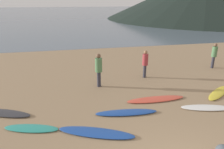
% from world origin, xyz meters
% --- Properties ---
extents(ground_plane, '(120.00, 120.00, 0.20)m').
position_xyz_m(ground_plane, '(0.00, 10.00, -0.10)').
color(ground_plane, '#997C5B').
rests_on(ground_plane, ground).
extents(ocean_water, '(140.00, 100.00, 0.01)m').
position_xyz_m(ocean_water, '(0.00, 65.50, 0.00)').
color(ocean_water, slate).
rests_on(ocean_water, ground).
extents(surfboard_1, '(2.37, 1.42, 0.10)m').
position_xyz_m(surfboard_1, '(-5.32, 4.93, 0.05)').
color(surfboard_1, '#333338').
rests_on(surfboard_1, ground).
extents(surfboard_2, '(1.98, 1.01, 0.07)m').
position_xyz_m(surfboard_2, '(-4.09, 3.62, 0.04)').
color(surfboard_2, teal).
rests_on(surfboard_2, ground).
extents(surfboard_3, '(2.63, 1.54, 0.09)m').
position_xyz_m(surfboard_3, '(-1.94, 2.88, 0.05)').
color(surfboard_3, '#1E479E').
rests_on(surfboard_3, ground).
extents(surfboard_4, '(2.47, 0.77, 0.09)m').
position_xyz_m(surfboard_4, '(-0.59, 3.94, 0.05)').
color(surfboard_4, '#1E479E').
rests_on(surfboard_4, ground).
extents(surfboard_5, '(2.66, 0.60, 0.08)m').
position_xyz_m(surfboard_5, '(1.01, 4.79, 0.04)').
color(surfboard_5, '#D84C38').
rests_on(surfboard_5, ground).
extents(surfboard_6, '(2.17, 1.01, 0.08)m').
position_xyz_m(surfboard_6, '(2.75, 3.64, 0.04)').
color(surfboard_6, white).
rests_on(surfboard_6, ground).
extents(surfboard_7, '(2.10, 1.68, 0.08)m').
position_xyz_m(surfboard_7, '(4.20, 4.80, 0.04)').
color(surfboard_7, yellow).
rests_on(surfboard_7, ground).
extents(person_0, '(0.32, 0.32, 1.57)m').
position_xyz_m(person_0, '(1.53, 7.64, 0.93)').
color(person_0, '#2D2D38').
rests_on(person_0, ground).
extents(person_1, '(0.33, 0.33, 1.61)m').
position_xyz_m(person_1, '(6.45, 8.36, 0.95)').
color(person_1, '#2D2D38').
rests_on(person_1, ground).
extents(person_3, '(0.35, 0.35, 1.73)m').
position_xyz_m(person_3, '(-1.22, 6.86, 1.02)').
color(person_3, '#2D2D38').
rests_on(person_3, ground).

